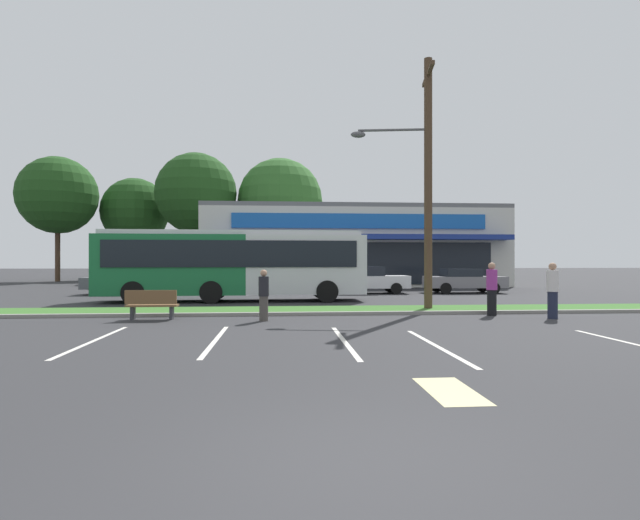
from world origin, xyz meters
name	(u,v)px	position (x,y,z in m)	size (l,w,h in m)	color
ground_plane	(349,471)	(0.00, 0.00, 0.00)	(240.00, 240.00, 0.00)	#2D2D30
grass_median	(297,310)	(0.00, 14.00, 0.06)	(56.00, 2.20, 0.12)	#386B28
curb_lip	(298,314)	(0.00, 12.78, 0.06)	(56.00, 0.24, 0.12)	gray
parking_stripe_0	(94,340)	(-4.98, 7.75, 0.00)	(0.12, 4.80, 0.01)	silver
parking_stripe_1	(216,340)	(-2.14, 7.58, 0.00)	(0.12, 4.80, 0.01)	silver
parking_stripe_2	(344,341)	(0.88, 7.17, 0.00)	(0.12, 4.80, 0.01)	silver
parking_stripe_3	(437,346)	(2.82, 6.35, 0.00)	(0.12, 4.80, 0.01)	silver
parking_stripe_4	(640,345)	(7.35, 6.09, 0.00)	(0.12, 4.80, 0.01)	silver
lot_arrow	(450,391)	(1.84, 2.63, 0.00)	(0.70, 1.60, 0.01)	beige
storefront_building	(349,247)	(4.93, 35.91, 2.98)	(22.13, 13.17, 5.95)	beige
tree_far_left	(58,195)	(-20.77, 42.92, 7.81)	(6.98, 6.98, 11.32)	#473323
tree_left	(135,211)	(-14.96, 46.61, 6.75)	(6.55, 6.55, 10.04)	#473323
tree_mid_left	(196,193)	(-8.46, 43.32, 8.17)	(7.53, 7.53, 11.94)	#473323
tree_mid	(280,201)	(-0.63, 44.63, 7.68)	(8.23, 8.23, 11.81)	#473323
utility_pole	(424,176)	(4.72, 13.89, 5.05)	(3.10, 2.39, 9.41)	#4C3826
city_bus	(234,263)	(-2.76, 19.09, 1.77)	(12.17, 2.93, 3.25)	#196638
bus_stop_bench	(152,304)	(-4.69, 11.90, 0.50)	(1.60, 0.45, 0.95)	brown
car_0	(464,280)	(10.05, 24.09, 0.74)	(4.55, 1.91, 1.41)	slate
car_1	(128,281)	(-9.09, 24.39, 0.73)	(4.58, 1.95, 1.39)	#515459
car_2	(368,280)	(4.42, 24.14, 0.79)	(4.48, 1.91, 1.56)	silver
pedestrian_near_bench	(264,295)	(-1.13, 11.32, 0.81)	(0.32, 0.32, 1.60)	#47423D
pedestrian_by_pole	(553,291)	(8.20, 11.21, 0.91)	(0.37, 0.37, 1.82)	#1E2338
pedestrian_mid	(492,289)	(6.63, 12.28, 0.92)	(0.37, 0.37, 1.82)	black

